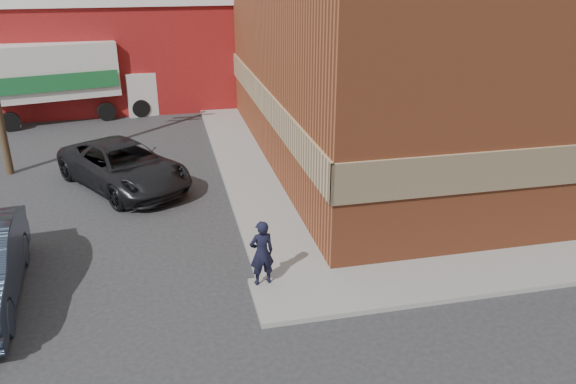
{
  "coord_description": "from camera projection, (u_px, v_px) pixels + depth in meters",
  "views": [
    {
      "loc": [
        -2.07,
        -11.14,
        6.96
      ],
      "look_at": [
        0.84,
        1.67,
        1.5
      ],
      "focal_mm": 35.0,
      "sensor_mm": 36.0,
      "label": 1
    }
  ],
  "objects": [
    {
      "name": "suv_a",
      "position": [
        124.0,
        166.0,
        18.25
      ],
      "size": [
        4.88,
        5.83,
        1.48
      ],
      "primitive_type": "imported",
      "rotation": [
        0.0,
        0.0,
        0.55
      ],
      "color": "black",
      "rests_on": "ground"
    },
    {
      "name": "box_truck",
      "position": [
        69.0,
        75.0,
        25.63
      ],
      "size": [
        7.51,
        3.69,
        3.56
      ],
      "rotation": [
        0.0,
        0.0,
        0.23
      ],
      "color": "silver",
      "rests_on": "ground"
    },
    {
      "name": "man",
      "position": [
        262.0,
        253.0,
        12.52
      ],
      "size": [
        0.62,
        0.45,
        1.56
      ],
      "primitive_type": "imported",
      "rotation": [
        0.0,
        0.0,
        3.29
      ],
      "color": "black",
      "rests_on": "sidewalk_south"
    },
    {
      "name": "ground",
      "position": [
        269.0,
        281.0,
        13.13
      ],
      "size": [
        90.0,
        90.0,
        0.0
      ],
      "primitive_type": "plane",
      "color": "#28282B",
      "rests_on": "ground"
    },
    {
      "name": "warehouse",
      "position": [
        80.0,
        46.0,
        28.83
      ],
      "size": [
        16.3,
        8.3,
        5.6
      ],
      "color": "maroon",
      "rests_on": "ground"
    },
    {
      "name": "sidewalk_west",
      "position": [
        239.0,
        155.0,
        21.33
      ],
      "size": [
        1.8,
        18.0,
        0.12
      ],
      "primitive_type": "cube",
      "color": "gray",
      "rests_on": "ground"
    },
    {
      "name": "brick_building",
      "position": [
        443.0,
        24.0,
        21.17
      ],
      "size": [
        14.25,
        18.25,
        9.36
      ],
      "color": "brown",
      "rests_on": "ground"
    },
    {
      "name": "sidewalk_south",
      "position": [
        574.0,
        262.0,
        13.83
      ],
      "size": [
        16.0,
        1.8,
        0.12
      ],
      "primitive_type": "cube",
      "color": "gray",
      "rests_on": "ground"
    }
  ]
}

